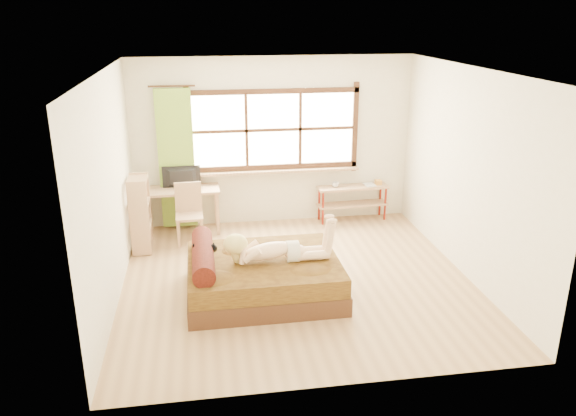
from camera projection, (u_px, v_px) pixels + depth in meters
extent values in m
plane|color=#9E754C|center=(297.00, 279.00, 7.40)|extent=(4.50, 4.50, 0.00)
plane|color=white|center=(298.00, 70.00, 6.50)|extent=(4.50, 4.50, 0.00)
plane|color=silver|center=(273.00, 142.00, 9.05)|extent=(4.50, 0.00, 4.50)
plane|color=silver|center=(341.00, 255.00, 4.86)|extent=(4.50, 0.00, 4.50)
plane|color=silver|center=(110.00, 190.00, 6.62)|extent=(0.00, 4.50, 4.50)
plane|color=silver|center=(468.00, 174.00, 7.28)|extent=(0.00, 4.50, 4.50)
cube|color=#FFEDBF|center=(273.00, 130.00, 8.98)|extent=(2.60, 0.01, 1.30)
cube|color=#A97D5B|center=(274.00, 171.00, 9.13)|extent=(2.80, 0.16, 0.04)
cube|color=olive|center=(176.00, 159.00, 8.78)|extent=(0.55, 0.10, 2.20)
cube|color=#381B11|center=(264.00, 285.00, 6.99)|extent=(1.88, 1.51, 0.23)
cube|color=#321D0B|center=(263.00, 268.00, 6.92)|extent=(1.84, 1.48, 0.23)
cylinder|color=black|center=(203.00, 255.00, 6.73)|extent=(0.27, 1.27, 0.26)
cube|color=#A97D5B|center=(182.00, 190.00, 8.77)|extent=(1.16, 0.55, 0.04)
cube|color=#A97D5B|center=(149.00, 218.00, 8.60)|extent=(0.05, 0.05, 0.69)
cube|color=#A97D5B|center=(218.00, 214.00, 8.78)|extent=(0.05, 0.05, 0.69)
cube|color=#A97D5B|center=(150.00, 209.00, 8.99)|extent=(0.05, 0.05, 0.69)
cube|color=#A97D5B|center=(216.00, 205.00, 9.17)|extent=(0.05, 0.05, 0.69)
imported|color=black|center=(181.00, 178.00, 8.75)|extent=(0.59, 0.09, 0.34)
cube|color=#A97D5B|center=(189.00, 216.00, 8.45)|extent=(0.41, 0.41, 0.04)
cube|color=#A97D5B|center=(188.00, 197.00, 8.54)|extent=(0.40, 0.05, 0.46)
cube|color=#A97D5B|center=(179.00, 235.00, 8.34)|extent=(0.04, 0.04, 0.40)
cube|color=#A97D5B|center=(202.00, 233.00, 8.40)|extent=(0.04, 0.04, 0.40)
cube|color=#A97D5B|center=(179.00, 226.00, 8.66)|extent=(0.04, 0.04, 0.40)
cube|color=#A97D5B|center=(201.00, 225.00, 8.72)|extent=(0.04, 0.04, 0.40)
cube|color=#A97D5B|center=(353.00, 187.00, 9.33)|extent=(1.20, 0.36, 0.04)
cube|color=#A97D5B|center=(352.00, 204.00, 9.43)|extent=(1.20, 0.36, 0.03)
cylinder|color=maroon|center=(323.00, 208.00, 9.20)|extent=(0.04, 0.04, 0.59)
cylinder|color=maroon|center=(385.00, 203.00, 9.42)|extent=(0.04, 0.04, 0.59)
cylinder|color=maroon|center=(319.00, 203.00, 9.42)|extent=(0.04, 0.04, 0.59)
cylinder|color=maroon|center=(380.00, 199.00, 9.64)|extent=(0.04, 0.04, 0.59)
cube|color=gold|center=(378.00, 182.00, 9.40)|extent=(0.10, 0.10, 0.08)
imported|color=gray|center=(335.00, 185.00, 9.27)|extent=(0.11, 0.11, 0.09)
imported|color=gray|center=(365.00, 185.00, 9.35)|extent=(0.19, 0.25, 0.02)
cube|color=#A97D5B|center=(143.00, 247.00, 8.31)|extent=(0.28, 0.46, 0.03)
cube|color=#A97D5B|center=(141.00, 225.00, 8.19)|extent=(0.28, 0.46, 0.03)
cube|color=#A97D5B|center=(139.00, 203.00, 8.08)|extent=(0.28, 0.46, 0.03)
cube|color=#A97D5B|center=(137.00, 179.00, 7.96)|extent=(0.28, 0.46, 0.03)
cube|color=#A97D5B|center=(139.00, 219.00, 7.92)|extent=(0.27, 0.03, 1.11)
cube|color=#A97D5B|center=(142.00, 209.00, 8.35)|extent=(0.27, 0.03, 1.11)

